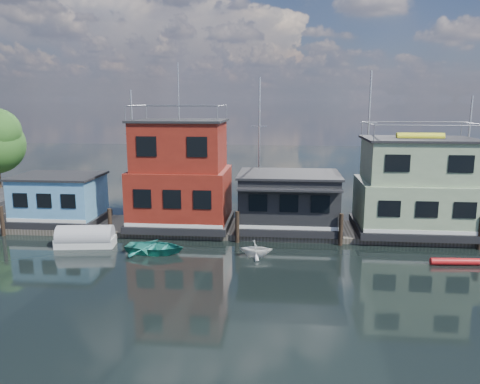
# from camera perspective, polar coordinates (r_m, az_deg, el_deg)

# --- Properties ---
(ground) EXTENTS (160.00, 160.00, 0.00)m
(ground) POSITION_cam_1_polar(r_m,az_deg,el_deg) (23.68, 7.29, -13.02)
(ground) COLOR black
(ground) RESTS_ON ground
(dock) EXTENTS (48.00, 5.00, 0.40)m
(dock) POSITION_cam_1_polar(r_m,az_deg,el_deg) (34.92, 6.70, -4.63)
(dock) COLOR #595147
(dock) RESTS_ON ground
(houseboat_blue) EXTENTS (6.40, 4.90, 3.66)m
(houseboat_blue) POSITION_cam_1_polar(r_m,az_deg,el_deg) (38.43, -21.15, -0.78)
(houseboat_blue) COLOR black
(houseboat_blue) RESTS_ON dock
(houseboat_red) EXTENTS (7.40, 5.90, 11.86)m
(houseboat_red) POSITION_cam_1_polar(r_m,az_deg,el_deg) (34.89, -7.26, 1.91)
(houseboat_red) COLOR black
(houseboat_red) RESTS_ON dock
(houseboat_dark) EXTENTS (7.40, 6.10, 4.06)m
(houseboat_dark) POSITION_cam_1_polar(r_m,az_deg,el_deg) (34.35, 5.95, -1.07)
(houseboat_dark) COLOR black
(houseboat_dark) RESTS_ON dock
(houseboat_green) EXTENTS (8.40, 5.90, 7.03)m
(houseboat_green) POSITION_cam_1_polar(r_m,az_deg,el_deg) (35.42, 20.70, 0.50)
(houseboat_green) COLOR black
(houseboat_green) RESTS_ON dock
(pilings) EXTENTS (42.28, 0.28, 2.20)m
(pilings) POSITION_cam_1_polar(r_m,az_deg,el_deg) (31.97, 6.24, -4.44)
(pilings) COLOR #2D2116
(pilings) RESTS_ON ground
(background_masts) EXTENTS (36.40, 0.16, 12.00)m
(background_masts) POSITION_cam_1_polar(r_m,az_deg,el_deg) (40.21, 13.51, 4.99)
(background_masts) COLOR silver
(background_masts) RESTS_ON ground
(dinghy_teal) EXTENTS (3.95, 2.93, 0.78)m
(dinghy_teal) POSITION_cam_1_polar(r_m,az_deg,el_deg) (30.61, -10.33, -6.65)
(dinghy_teal) COLOR teal
(dinghy_teal) RESTS_ON ground
(dinghy_white) EXTENTS (2.09, 1.81, 1.09)m
(dinghy_white) POSITION_cam_1_polar(r_m,az_deg,el_deg) (29.40, 1.96, -6.91)
(dinghy_white) COLOR white
(dinghy_white) RESTS_ON ground
(red_kayak) EXTENTS (2.92, 0.61, 0.43)m
(red_kayak) POSITION_cam_1_polar(r_m,az_deg,el_deg) (30.89, 24.75, -7.71)
(red_kayak) COLOR red
(red_kayak) RESTS_ON ground
(tarp_runabout) EXTENTS (3.99, 2.03, 1.55)m
(tarp_runabout) POSITION_cam_1_polar(r_m,az_deg,el_deg) (33.07, -18.32, -5.36)
(tarp_runabout) COLOR silver
(tarp_runabout) RESTS_ON ground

